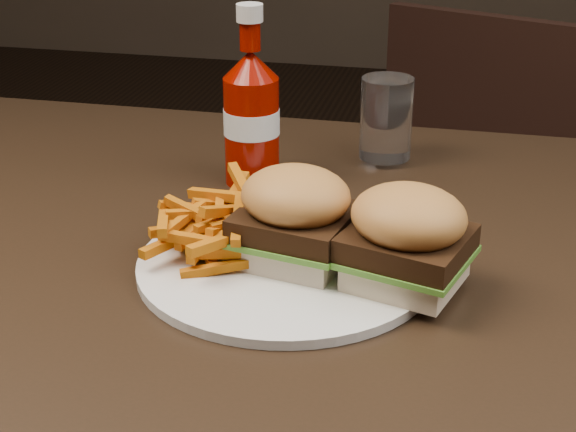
% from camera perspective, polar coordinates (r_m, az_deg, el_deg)
% --- Properties ---
extents(dining_table, '(1.20, 0.80, 0.04)m').
position_cam_1_polar(dining_table, '(0.86, -1.11, -3.34)').
color(dining_table, black).
rests_on(dining_table, ground).
extents(chair_far, '(0.50, 0.50, 0.04)m').
position_cam_1_polar(chair_far, '(1.77, 14.05, 0.28)').
color(chair_far, black).
rests_on(chair_far, ground).
extents(plate, '(0.27, 0.27, 0.01)m').
position_cam_1_polar(plate, '(0.81, -0.16, -3.17)').
color(plate, white).
rests_on(plate, dining_table).
extents(sandwich_half_a, '(0.10, 0.10, 0.02)m').
position_cam_1_polar(sandwich_half_a, '(0.81, 0.49, -2.13)').
color(sandwich_half_a, beige).
rests_on(sandwich_half_a, plate).
extents(sandwich_half_b, '(0.11, 0.11, 0.02)m').
position_cam_1_polar(sandwich_half_b, '(0.78, 7.59, -3.56)').
color(sandwich_half_b, beige).
rests_on(sandwich_half_b, plate).
extents(fries_pile, '(0.14, 0.14, 0.05)m').
position_cam_1_polar(fries_pile, '(0.83, -4.51, -0.69)').
color(fries_pile, '#AE4300').
rests_on(fries_pile, plate).
extents(ketchup_bottle, '(0.07, 0.07, 0.12)m').
position_cam_1_polar(ketchup_bottle, '(0.99, -2.36, 5.47)').
color(ketchup_bottle, '#7C0900').
rests_on(ketchup_bottle, dining_table).
extents(tumbler, '(0.07, 0.07, 0.10)m').
position_cam_1_polar(tumbler, '(1.06, 6.37, 6.32)').
color(tumbler, white).
rests_on(tumbler, dining_table).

